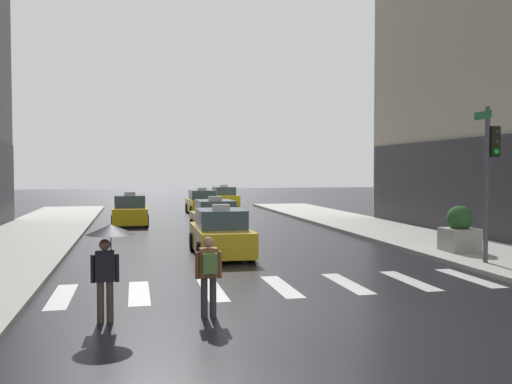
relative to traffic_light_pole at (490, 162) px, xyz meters
The scene contains 11 objects.
ground_plane 8.92m from the traffic_light_pole, 147.62° to the right, with size 160.00×160.00×0.00m, color black.
crosswalk_markings 7.87m from the traffic_light_pole, 168.34° to the right, with size 11.30×2.80×0.01m.
traffic_light_pole is the anchor object (origin of this frame).
taxi_lead 9.17m from the traffic_light_pole, 151.43° to the left, with size 1.96×4.55×1.80m.
taxi_second 12.66m from the traffic_light_pole, 124.91° to the left, with size 1.99×4.57×1.80m.
taxi_third 19.69m from the traffic_light_pole, 124.10° to the left, with size 1.95×4.55×1.80m.
taxi_fourth 23.79m from the traffic_light_pole, 105.20° to the left, with size 1.99×4.57×1.80m.
taxi_fifth 30.25m from the traffic_light_pole, 96.80° to the left, with size 2.04×4.59×1.80m.
pedestrian_with_umbrella 12.03m from the traffic_light_pole, 160.33° to the right, with size 0.96×0.96×1.94m.
pedestrian_with_backpack 10.36m from the traffic_light_pole, 156.14° to the right, with size 0.55×0.43×1.65m.
planter_near_corner 3.40m from the traffic_light_pole, 78.25° to the left, with size 1.10×1.10×1.60m.
Camera 1 is at (-3.69, -10.95, 3.02)m, focal length 39.49 mm.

